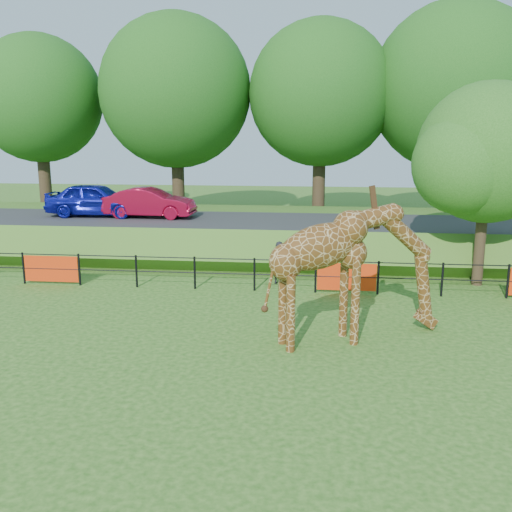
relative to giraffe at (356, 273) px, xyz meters
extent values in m
plane|color=#235314|center=(-3.00, -3.80, -1.72)|extent=(90.00, 90.00, 0.00)
cube|color=#235314|center=(-3.00, 11.70, -1.07)|extent=(40.00, 9.00, 1.30)
cube|color=#2F2F31|center=(-3.00, 10.20, -0.36)|extent=(40.00, 5.00, 0.12)
imported|color=#161DB8|center=(-10.90, 10.67, 0.45)|extent=(4.40, 1.87, 1.48)
imported|color=#A10B2A|center=(-8.37, 10.50, 0.36)|extent=(4.02, 1.52, 1.31)
imported|color=black|center=(-2.25, 5.11, -0.96)|extent=(0.65, 0.55, 1.50)
cylinder|color=black|center=(4.50, 5.80, -0.12)|extent=(0.36, 0.36, 3.20)
sphere|color=#245A19|center=(4.50, 5.80, 2.75)|extent=(4.60, 4.60, 4.60)
sphere|color=#245A19|center=(3.58, 5.11, 2.40)|extent=(3.22, 3.22, 3.22)
cylinder|color=black|center=(-17.00, 18.20, 0.78)|extent=(0.70, 0.70, 5.00)
sphere|color=#154B14|center=(-17.00, 18.20, 5.26)|extent=(7.20, 7.20, 7.20)
cylinder|color=black|center=(-9.00, 18.20, 0.78)|extent=(0.70, 0.70, 5.00)
sphere|color=#154B14|center=(-9.00, 18.20, 5.59)|extent=(8.40, 8.40, 8.40)
cylinder|color=black|center=(-1.00, 18.20, 0.78)|extent=(0.70, 0.70, 5.00)
sphere|color=#154B14|center=(-1.00, 18.20, 5.43)|extent=(7.80, 7.80, 7.80)
cylinder|color=black|center=(6.00, 18.20, 0.78)|extent=(0.70, 0.70, 5.00)
sphere|color=#154B14|center=(6.00, 18.20, 5.70)|extent=(8.80, 8.80, 8.80)
camera|label=1|loc=(-0.93, -13.84, 3.42)|focal=40.00mm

